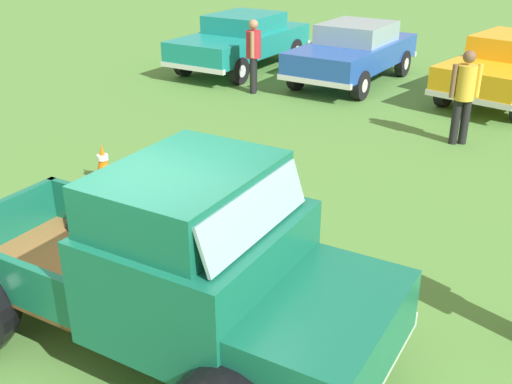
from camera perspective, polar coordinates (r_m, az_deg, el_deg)
ground_plane at (r=6.14m, az=-10.00°, el=-13.52°), size 80.00×80.00×0.00m
vintage_pickup_truck at (r=5.50m, az=-7.41°, el=-8.65°), size 4.73×2.98×1.96m
show_car_0 at (r=16.62m, az=-1.33°, el=14.21°), size 2.03×4.54×1.43m
show_car_1 at (r=15.32m, az=9.19°, el=13.02°), size 1.89×4.17×1.43m
show_car_2 at (r=14.65m, az=22.83°, el=10.93°), size 2.38×4.35×1.43m
spectator_0 at (r=14.16m, az=-0.24°, el=13.11°), size 0.46×0.51×1.67m
spectator_2 at (r=11.34m, az=19.07°, el=8.93°), size 0.49×0.47×1.68m
lane_cone_0 at (r=9.53m, az=-14.21°, el=2.59°), size 0.36×0.36×0.63m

